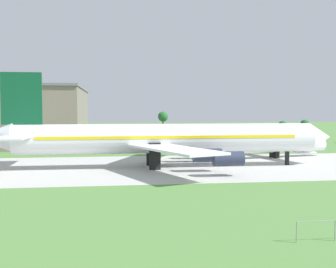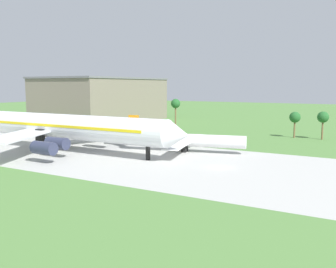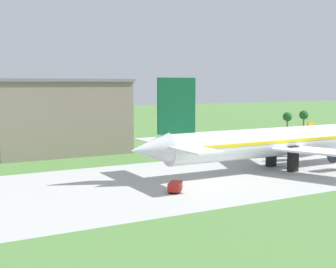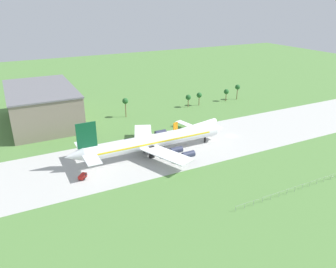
% 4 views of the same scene
% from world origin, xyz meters
% --- Properties ---
extents(ground_plane, '(600.00, 600.00, 0.00)m').
position_xyz_m(ground_plane, '(0.00, 0.00, 0.00)').
color(ground_plane, '#517F3D').
extents(taxiway_strip, '(320.00, 44.00, 0.02)m').
position_xyz_m(taxiway_strip, '(0.00, 0.00, 0.01)').
color(taxiway_strip, '#B2B2AD').
rests_on(taxiway_strip, ground_plane).
extents(jet_airliner, '(79.89, 51.57, 20.77)m').
position_xyz_m(jet_airliner, '(-46.63, -0.64, 6.38)').
color(jet_airliner, white).
rests_on(jet_airliner, ground_plane).
extents(regional_aircraft, '(31.39, 28.47, 9.29)m').
position_xyz_m(regional_aircraft, '(-14.99, 13.22, 3.06)').
color(regional_aircraft, white).
rests_on(regional_aircraft, ground_plane).
extents(terminal_building, '(36.72, 61.20, 20.87)m').
position_xyz_m(terminal_building, '(-86.13, 68.14, 10.45)').
color(terminal_building, slate).
rests_on(terminal_building, ground_plane).
extents(palm_tree_row, '(89.14, 3.60, 12.08)m').
position_xyz_m(palm_tree_row, '(12.00, 54.57, 7.86)').
color(palm_tree_row, brown).
rests_on(palm_tree_row, ground_plane).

